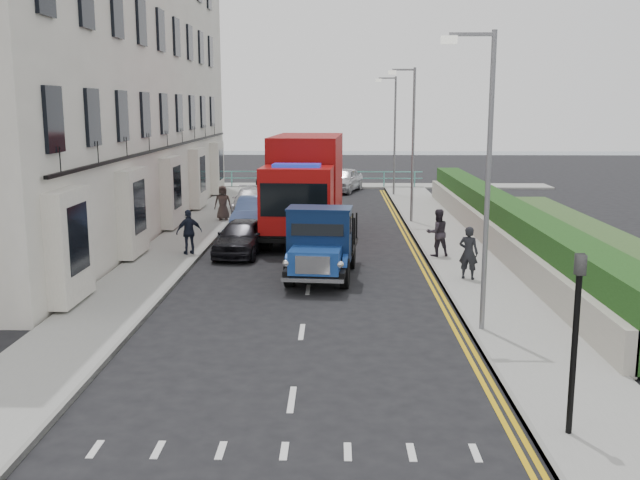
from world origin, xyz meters
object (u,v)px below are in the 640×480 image
Objects in this scene: lamp_far at (393,129)px; lamp_near at (483,166)px; lamp_mid at (411,136)px; parked_car_front at (242,237)px; red_lorry at (305,184)px; bedford_lorry at (320,248)px; pedestrian_east_near at (468,253)px.

lamp_near is at bearing -90.00° from lamp_far.
lamp_mid reaches higher than parked_car_front.
parked_car_front is at bearing -134.07° from lamp_mid.
lamp_near and lamp_far have the same top height.
red_lorry is at bearing 109.94° from lamp_near.
lamp_near reaches higher than bedford_lorry.
parked_car_front is at bearing 126.98° from lamp_near.
lamp_near is at bearing -46.85° from parked_car_front.
parked_car_front is at bearing -116.98° from red_lorry.
lamp_far is at bearing 90.00° from lamp_mid.
pedestrian_east_near is (0.69, 4.96, -3.06)m from lamp_near.
lamp_mid reaches higher than bedford_lorry.
lamp_near is 0.87× the size of red_lorry.
lamp_near is 13.65m from red_lorry.
bedford_lorry is 3.05× the size of pedestrian_east_near.
lamp_near is 4.29× the size of pedestrian_east_near.
lamp_near is 16.00m from lamp_mid.
lamp_near is 26.00m from lamp_far.
bedford_lorry is 4.92m from parked_car_front.
lamp_far reaches higher than red_lorry.
lamp_far is 0.87× the size of red_lorry.
bedford_lorry is (-3.84, -10.93, -2.94)m from lamp_mid.
lamp_near is 5.87m from pedestrian_east_near.
red_lorry reaches higher than parked_car_front.
lamp_mid is 4.29× the size of pedestrian_east_near.
red_lorry is at bearing -144.56° from lamp_mid.
lamp_mid is 0.87× the size of red_lorry.
lamp_far is 1.83× the size of parked_car_front.
pedestrian_east_near is at bearing 3.95° from bedford_lorry.
lamp_near and lamp_mid have the same top height.
lamp_near is 1.00× the size of lamp_mid.
lamp_far is at bearing -63.50° from pedestrian_east_near.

